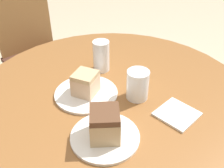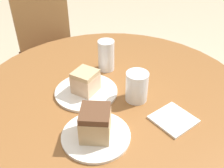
% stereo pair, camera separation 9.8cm
% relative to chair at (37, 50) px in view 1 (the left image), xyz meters
% --- Properties ---
extents(table, '(1.09, 1.09, 0.75)m').
position_rel_chair_xyz_m(table, '(-0.01, -0.96, 0.04)').
color(table, brown).
rests_on(table, ground_plane).
extents(chair, '(0.48, 0.53, 1.00)m').
position_rel_chair_xyz_m(chair, '(0.00, 0.00, 0.00)').
color(chair, olive).
rests_on(chair, ground_plane).
extents(plate_near, '(0.24, 0.24, 0.01)m').
position_rel_chair_xyz_m(plate_near, '(-0.10, -0.91, 0.25)').
color(plate_near, white).
rests_on(plate_near, table).
extents(plate_far, '(0.22, 0.22, 0.01)m').
position_rel_chair_xyz_m(plate_far, '(-0.16, -1.14, 0.25)').
color(plate_far, white).
rests_on(plate_far, table).
extents(cake_slice_near, '(0.12, 0.12, 0.09)m').
position_rel_chair_xyz_m(cake_slice_near, '(-0.10, -0.91, 0.30)').
color(cake_slice_near, beige).
rests_on(cake_slice_near, plate_near).
extents(cake_slice_far, '(0.12, 0.13, 0.10)m').
position_rel_chair_xyz_m(cake_slice_far, '(-0.16, -1.14, 0.30)').
color(cake_slice_far, tan).
rests_on(cake_slice_far, plate_far).
extents(glass_lemonade, '(0.07, 0.07, 0.13)m').
position_rel_chair_xyz_m(glass_lemonade, '(0.04, -0.79, 0.30)').
color(glass_lemonade, beige).
rests_on(glass_lemonade, table).
extents(glass_water, '(0.08, 0.08, 0.11)m').
position_rel_chair_xyz_m(glass_water, '(0.05, -1.03, 0.29)').
color(glass_water, silver).
rests_on(glass_water, table).
extents(napkin_stack, '(0.15, 0.15, 0.01)m').
position_rel_chair_xyz_m(napkin_stack, '(0.10, -1.19, 0.25)').
color(napkin_stack, white).
rests_on(napkin_stack, table).
extents(fork, '(0.06, 0.16, 0.00)m').
position_rel_chair_xyz_m(fork, '(-0.13, -1.05, 0.25)').
color(fork, silver).
rests_on(fork, table).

